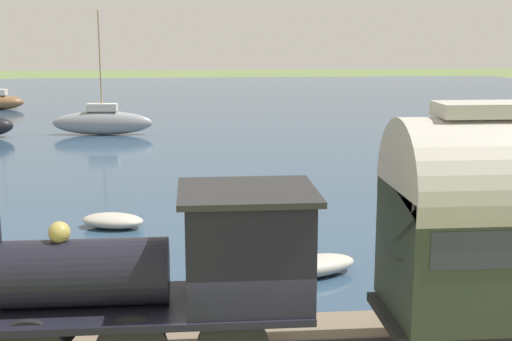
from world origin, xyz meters
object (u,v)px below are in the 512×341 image
Objects in this scene: steam_locomotive at (165,267)px; rowboat_near_shore at (312,266)px; rowboat_mid_harbor at (113,221)px; sailboat_gray at (103,122)px; sailboat_brown at (0,101)px.

rowboat_near_shore is at bearing -30.00° from steam_locomotive.
sailboat_gray is at bearing 22.59° from rowboat_mid_harbor.
steam_locomotive is at bearing -167.00° from sailboat_gray.
sailboat_brown is 2.86× the size of rowboat_near_shore.
sailboat_gray reaches higher than rowboat_near_shore.
steam_locomotive is 0.84× the size of sailboat_brown.
rowboat_mid_harbor is at bearing -159.94° from sailboat_brown.
steam_locomotive reaches higher than rowboat_near_shore.
rowboat_mid_harbor is (11.16, 2.13, -2.21)m from steam_locomotive.
steam_locomotive is at bearing -154.26° from rowboat_mid_harbor.
sailboat_brown is at bearing 34.50° from rowboat_mid_harbor.
steam_locomotive is 11.58m from rowboat_mid_harbor.
steam_locomotive is 32.43m from sailboat_gray.
rowboat_mid_harbor is at bearing -168.10° from sailboat_gray.
sailboat_brown reaches higher than steam_locomotive.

